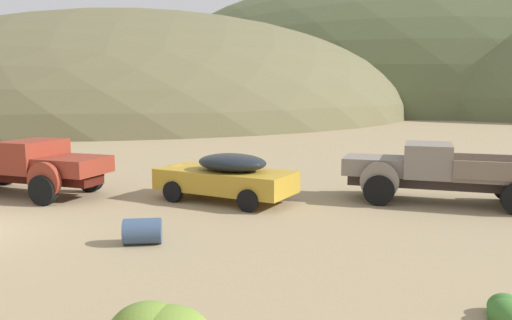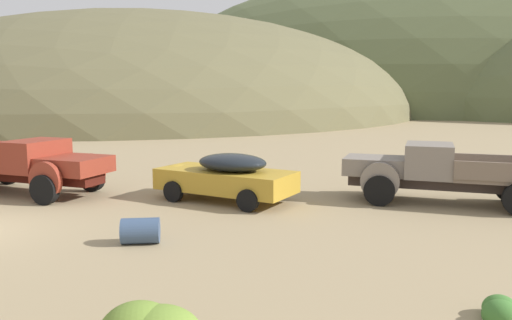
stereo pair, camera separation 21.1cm
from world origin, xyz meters
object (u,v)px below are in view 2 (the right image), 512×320
(truck_rust_red, at_px, (33,165))
(truck_primer_gray, at_px, (431,172))
(car_mustard, at_px, (222,176))
(oil_drum_tipped, at_px, (140,231))

(truck_rust_red, bearing_deg, truck_primer_gray, 15.08)
(car_mustard, height_order, truck_primer_gray, truck_primer_gray)
(car_mustard, relative_size, truck_primer_gray, 0.76)
(truck_rust_red, distance_m, oil_drum_tipped, 7.55)
(car_mustard, relative_size, oil_drum_tipped, 4.95)
(truck_rust_red, bearing_deg, car_mustard, 12.10)
(car_mustard, bearing_deg, oil_drum_tipped, 100.20)
(truck_rust_red, relative_size, oil_drum_tipped, 6.57)
(car_mustard, bearing_deg, truck_primer_gray, -153.38)
(truck_rust_red, distance_m, truck_primer_gray, 13.32)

